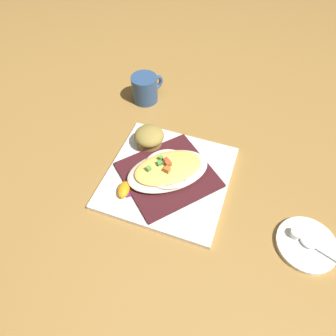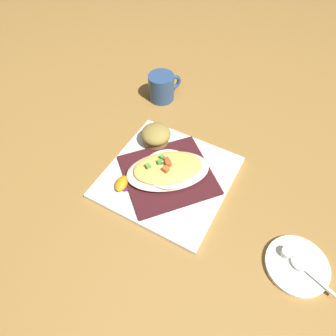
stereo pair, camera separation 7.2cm
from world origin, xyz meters
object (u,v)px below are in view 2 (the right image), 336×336
Objects in this scene: coffee_mug at (162,88)px; creamer_saucer at (297,265)px; spoon at (301,266)px; creamer_cup_0 at (287,253)px; orange_garnish at (123,183)px; gratin_dish at (168,169)px; square_plate at (168,177)px; muffin at (156,136)px.

coffee_mug is 0.72× the size of creamer_saucer.
spoon is 0.04m from creamer_cup_0.
orange_garnish is 0.39m from creamer_cup_0.
orange_garnish reaches higher than spoon.
gratin_dish is 1.82× the size of creamer_saucer.
square_plate is 0.32m from coffee_mug.
orange_garnish is 0.36m from coffee_mug.
square_plate is 0.11m from orange_garnish.
coffee_mug is at bearing -46.42° from creamer_cup_0.
muffin is at bearing -101.85° from orange_garnish.
gratin_dish is at bearing -23.87° from spoon.
gratin_dish is 9.80× the size of creamer_cup_0.
muffin is 0.20m from coffee_mug.
muffin is 3.23× the size of creamer_cup_0.
orange_garnish is (0.09, 0.06, -0.02)m from gratin_dish.
orange_garnish is at bearing -10.95° from creamer_saucer.
gratin_dish is 0.32m from coffee_mug.
coffee_mug reaches higher than square_plate.
creamer_saucer is at bearing -32.18° from spoon.
coffee_mug is (0.11, -0.30, 0.03)m from square_plate.
orange_garnish reaches higher than square_plate.
orange_garnish reaches higher than creamer_saucer.
square_plate is 3.12× the size of spoon.
gratin_dish is 0.11m from orange_garnish.
square_plate is at bearing -23.74° from creamer_saucer.
coffee_mug is (0.01, -0.36, 0.01)m from orange_garnish.
spoon is 3.93× the size of creamer_cup_0.
coffee_mug reaches higher than orange_garnish.
creamer_saucer is at bearing 148.02° from muffin.
gratin_dish is 0.11m from muffin.
muffin is 1.36× the size of orange_garnish.
orange_garnish is 0.42m from spoon.
coffee_mug is (0.05, -0.20, -0.00)m from muffin.
coffee_mug is at bearing -70.00° from gratin_dish.
muffin is at bearing -31.98° from spoon.
muffin is 0.60× the size of creamer_saucer.
square_plate is at bearing 122.53° from muffin.
creamer_saucer is 5.38× the size of creamer_cup_0.
gratin_dish reaches higher than creamer_cup_0.
creamer_saucer is at bearing 156.26° from square_plate.
creamer_saucer is (-0.41, 0.08, -0.02)m from orange_garnish.
gratin_dish reaches higher than spoon.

